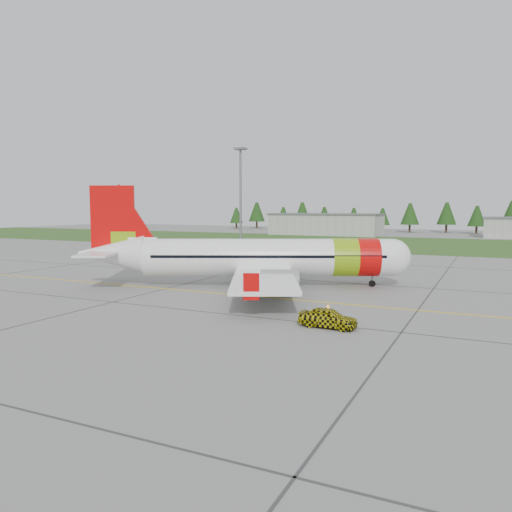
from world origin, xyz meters
The scene contains 9 objects.
ground centered at (0.00, 0.00, 0.00)m, with size 320.00×320.00×0.00m, color gray.
aircraft centered at (-6.88, 13.64, 3.08)m, with size 33.24×31.53×10.67m.
follow_me_car centered at (5.09, -0.76, 2.07)m, with size 1.66×1.41×4.14m, color yellow.
service_van centered at (-26.62, 55.10, 2.21)m, with size 1.54×1.45×4.41m, color silver.
grass_strip centered at (0.00, 82.00, 0.01)m, with size 320.00×50.00×0.03m, color #30561E.
taxi_guideline centered at (0.00, 8.00, 0.01)m, with size 120.00×0.25×0.02m, color gold.
hangar_west centered at (-30.00, 110.00, 3.00)m, with size 32.00×14.00×6.00m, color #A8A8A3.
floodlight_mast centered at (-32.00, 58.00, 10.00)m, with size 0.50×0.50×20.00m, color slate.
treeline centered at (0.00, 138.00, 5.00)m, with size 160.00×8.00×10.00m, color #1C3F14, non-canonical shape.
Camera 1 is at (15.30, -33.96, 8.49)m, focal length 35.00 mm.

